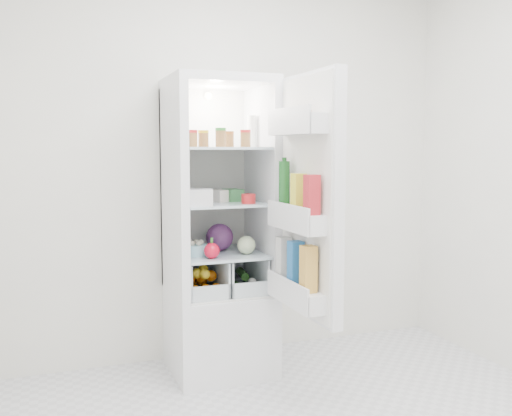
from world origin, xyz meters
name	(u,v)px	position (x,y,z in m)	size (l,w,h in m)	color
room_walls	(347,97)	(0.00, 0.00, 1.59)	(3.02, 3.02, 2.61)	white
refrigerator	(217,264)	(-0.20, 1.25, 0.67)	(0.60, 0.60, 1.80)	white
shelf_low	(220,253)	(-0.20, 1.19, 0.74)	(0.49, 0.53, 0.01)	silver
shelf_mid	(220,203)	(-0.20, 1.19, 1.05)	(0.49, 0.53, 0.01)	silver
shelf_top	(219,148)	(-0.20, 1.19, 1.38)	(0.49, 0.53, 0.01)	silver
crisper_left	(201,276)	(-0.32, 1.19, 0.61)	(0.23, 0.46, 0.22)	silver
crisper_right	(239,273)	(-0.08, 1.19, 0.61)	(0.23, 0.46, 0.22)	silver
condiment_jars	(218,140)	(-0.24, 1.07, 1.43)	(0.38, 0.16, 0.08)	#B21919
squeeze_bottle	(252,131)	(0.01, 1.20, 1.48)	(0.06, 0.06, 0.19)	white
tub_white	(200,197)	(-0.37, 1.00, 1.10)	(0.14, 0.14, 0.09)	silver
tub_cream	(221,195)	(-0.18, 1.21, 1.09)	(0.12, 0.12, 0.07)	white
tin_red	(248,199)	(-0.07, 1.03, 1.09)	(0.08, 0.08, 0.06)	red
tub_green	(233,195)	(-0.11, 1.21, 1.09)	(0.09, 0.13, 0.07)	#387B42
red_cabbage	(220,237)	(-0.18, 1.24, 0.83)	(0.17, 0.17, 0.17)	#55205F
bell_pepper	(212,251)	(-0.30, 1.01, 0.79)	(0.09, 0.09, 0.09)	red
mushroom_bowl	(196,250)	(-0.36, 1.13, 0.78)	(0.14, 0.14, 0.07)	#9BD7E8
salad_bag	(246,245)	(-0.07, 1.07, 0.80)	(0.11, 0.11, 0.11)	beige
citrus_pile	(202,281)	(-0.32, 1.17, 0.58)	(0.20, 0.31, 0.16)	orange
veg_pile	(240,280)	(-0.07, 1.18, 0.56)	(0.16, 0.30, 0.10)	#204C19
fridge_door	(306,203)	(0.11, 0.61, 1.09)	(0.18, 0.60, 1.30)	white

